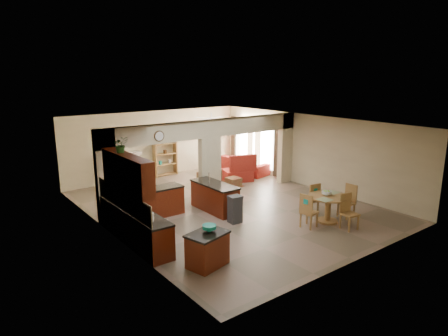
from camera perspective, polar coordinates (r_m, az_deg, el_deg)
floor at (r=13.43m, az=0.48°, el=-5.44°), size 10.00×10.00×0.00m
ceiling at (r=12.79m, az=0.50°, el=6.50°), size 10.00×10.00×0.00m
wall_back at (r=17.19m, az=-9.77°, el=3.41°), size 8.00×0.00×8.00m
wall_front at (r=9.72m, az=18.88°, el=-5.00°), size 8.00×0.00×8.00m
wall_left at (r=11.13m, az=-16.06°, el=-2.47°), size 0.00×10.00×10.00m
wall_right at (r=15.75m, az=12.10°, el=2.38°), size 0.00×10.00×10.00m
partition_left_pier at (r=12.14m, az=-16.47°, el=-1.18°), size 0.60×0.25×2.80m
partition_center_pier at (r=13.89m, az=-2.04°, el=-0.07°), size 0.80×0.25×2.20m
partition_right_pier at (r=16.19m, az=8.73°, el=2.83°), size 0.60×0.25×2.80m
partition_header at (r=13.63m, az=-2.09°, el=5.66°), size 8.00×0.25×0.60m
kitchen_counter at (r=11.47m, az=-11.84°, el=-6.67°), size 2.52×3.29×1.48m
upper_cabinets at (r=10.34m, az=-13.69°, el=-0.55°), size 0.35×2.40×0.90m
peninsula at (r=12.85m, az=-1.34°, el=-4.17°), size 0.70×1.85×0.91m
wall_clock at (r=12.47m, az=-9.24°, el=4.52°), size 0.34×0.03×0.34m
rug at (r=15.71m, az=-0.74°, el=-2.57°), size 1.60×1.30×0.01m
fireplace at (r=16.53m, az=-14.30°, el=0.00°), size 1.60×0.35×1.20m
shelving_unit at (r=17.28m, az=-8.40°, el=1.83°), size 1.00×0.32×1.80m
window_a at (r=17.32m, az=6.25°, el=2.93°), size 0.02×0.90×1.90m
window_b at (r=18.57m, az=2.65°, el=3.72°), size 0.02×0.90×1.90m
glazed_door at (r=17.96m, az=4.38°, el=2.87°), size 0.02×0.70×2.10m
drape_a_left at (r=16.87m, az=7.55°, el=2.61°), size 0.10×0.28×2.30m
drape_a_right at (r=17.73m, az=4.82°, el=3.21°), size 0.10×0.28×2.30m
drape_b_left at (r=18.10m, az=3.77°, el=3.44°), size 0.10×0.28×2.30m
drape_b_right at (r=19.00m, az=1.39°, el=3.96°), size 0.10×0.28×2.30m
ceiling_fan at (r=16.10m, az=-1.82°, el=7.10°), size 1.00×1.00×0.10m
kitchen_island at (r=9.35m, az=-2.39°, el=-11.53°), size 1.07×0.87×0.81m
teal_bowl at (r=9.26m, az=-2.12°, el=-8.58°), size 0.32×0.32×0.15m
trash_can at (r=11.89m, az=1.58°, el=-6.06°), size 0.38×0.33×0.76m
dining_table at (r=12.27m, az=14.64°, el=-5.13°), size 1.20×1.20×0.81m
fruit_bowl at (r=12.18m, az=14.46°, el=-3.48°), size 0.29×0.29×0.15m
sofa at (r=17.74m, az=2.53°, el=0.50°), size 2.64×1.44×0.73m
chaise at (r=16.50m, az=1.91°, el=-1.00°), size 1.36×1.23×0.45m
armchair at (r=15.39m, az=-2.11°, el=-1.57°), size 1.05×1.06×0.71m
ottoman at (r=15.58m, az=1.35°, el=-2.04°), size 0.51×0.51×0.36m
plant at (r=10.48m, az=-14.56°, el=3.26°), size 0.39×0.34×0.41m
chair_north at (r=12.77m, az=12.51°, el=-4.17°), size 0.47×0.47×1.02m
chair_east at (r=12.89m, az=17.35°, el=-4.30°), size 0.44×0.43×1.02m
chair_south at (r=11.94m, az=17.26°, el=-5.73°), size 0.47×0.47×1.02m
chair_west at (r=11.67m, az=11.87°, el=-5.84°), size 0.48×0.48×1.02m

